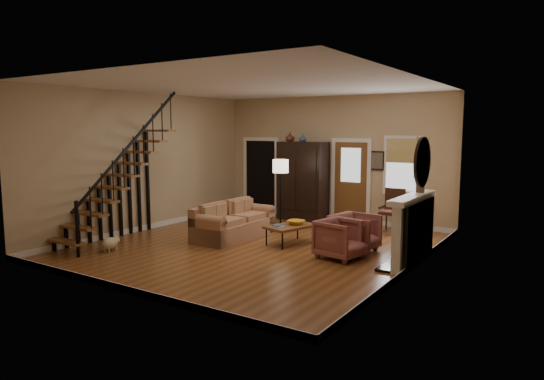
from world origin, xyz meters
The scene contains 15 objects.
room centered at (-0.41, 1.76, 1.51)m, with size 7.00×7.33×3.30m.
staircase centered at (-2.78, -1.30, 1.60)m, with size 0.94×2.80×3.20m, color brown, non-canonical shape.
fireplace centered at (3.13, 0.50, 0.74)m, with size 0.33×1.95×2.30m.
armoire centered at (-0.70, 3.15, 1.05)m, with size 1.30×0.60×2.10m, color black, non-canonical shape.
vase_a centered at (-1.05, 3.05, 2.22)m, with size 0.24×0.24×0.25m, color #4C2619.
vase_b centered at (-0.65, 3.05, 2.21)m, with size 0.20×0.20×0.21m, color #334C60.
sofa centered at (-0.87, 0.32, 0.38)m, with size 0.88×2.04×0.76m, color #A9704D, non-canonical shape.
coffee_table centered at (0.48, 0.54, 0.20)m, with size 0.62×1.06×0.41m, color brown, non-canonical shape.
bowl centered at (0.53, 0.69, 0.45)m, with size 0.36×0.36×0.09m, color orange.
books centered at (0.36, 0.24, 0.43)m, with size 0.20×0.27×0.05m, color beige, non-canonical shape.
armchair_left centered at (1.88, 0.08, 0.37)m, with size 0.80×0.82×0.75m, color maroon.
armchair_right centered at (1.87, 0.71, 0.38)m, with size 0.81×0.83×0.76m, color maroon.
floor_lamp centered at (-0.61, 1.88, 0.85)m, with size 0.39×0.39×1.70m, color black, non-canonical shape.
side_chair centered at (1.85, 2.95, 0.51)m, with size 0.54×0.54×1.02m, color #361E11, non-canonical shape.
dog centered at (-2.22, -1.98, 0.15)m, with size 0.24×0.40×0.29m, color beige, non-canonical shape.
Camera 1 is at (5.66, -8.15, 2.43)m, focal length 32.00 mm.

